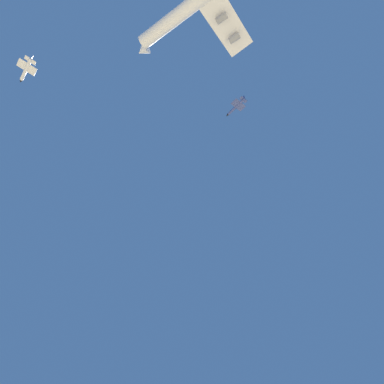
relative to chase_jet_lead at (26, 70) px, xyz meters
name	(u,v)px	position (x,y,z in m)	size (l,w,h in m)	color
chase_jet_lead	(26,70)	(0.00, 0.00, 0.00)	(10.70, 14.35, 4.00)	silver
chase_jet_left_wing	(236,107)	(-106.02, -13.30, 15.82)	(10.39, 14.49, 4.00)	#38478C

